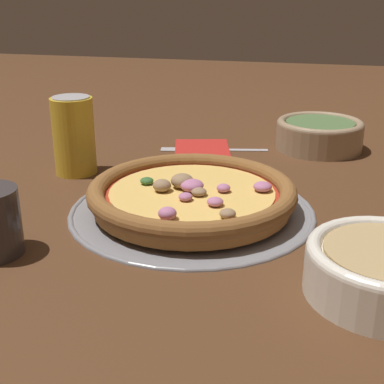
# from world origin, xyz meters

# --- Properties ---
(ground_plane) EXTENTS (3.00, 3.00, 0.00)m
(ground_plane) POSITION_xyz_m (0.00, 0.00, 0.00)
(ground_plane) COLOR #4C2D19
(pizza_tray) EXTENTS (0.33, 0.33, 0.01)m
(pizza_tray) POSITION_xyz_m (0.00, 0.00, 0.00)
(pizza_tray) COLOR gray
(pizza_tray) RESTS_ON ground_plane
(pizza) EXTENTS (0.28, 0.28, 0.04)m
(pizza) POSITION_xyz_m (-0.00, -0.00, 0.02)
(pizza) COLOR #A86B33
(pizza) RESTS_ON pizza_tray
(bowl_far) EXTENTS (0.16, 0.16, 0.05)m
(bowl_far) POSITION_xyz_m (0.34, -0.16, 0.03)
(bowl_far) COLOR #9E8466
(bowl_far) RESTS_ON ground_plane
(napkin) EXTENTS (0.15, 0.13, 0.01)m
(napkin) POSITION_xyz_m (0.28, 0.05, 0.00)
(napkin) COLOR #B2231E
(napkin) RESTS_ON ground_plane
(fork) EXTENTS (0.06, 0.20, 0.00)m
(fork) POSITION_xyz_m (0.28, 0.04, 0.00)
(fork) COLOR #B7B7BC
(fork) RESTS_ON ground_plane
(beverage_can) EXTENTS (0.07, 0.07, 0.12)m
(beverage_can) POSITION_xyz_m (0.11, 0.22, 0.06)
(beverage_can) COLOR gold
(beverage_can) RESTS_ON ground_plane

